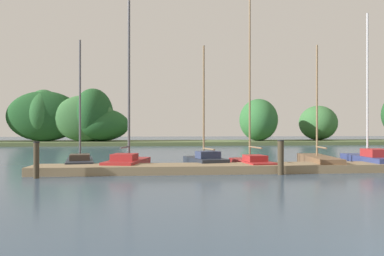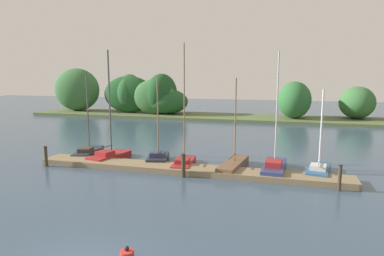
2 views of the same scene
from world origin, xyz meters
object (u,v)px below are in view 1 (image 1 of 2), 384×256
(mooring_piling_0, at_px, (36,160))
(sailboat_0, at_px, (80,161))
(sailboat_4, at_px, (318,161))
(sailboat_2, at_px, (205,160))
(mooring_piling_1, at_px, (281,157))
(sailboat_3, at_px, (251,161))
(sailboat_5, at_px, (369,159))
(sailboat_1, at_px, (128,160))

(mooring_piling_0, bearing_deg, sailboat_0, 76.78)
(sailboat_0, bearing_deg, sailboat_4, -105.18)
(sailboat_2, bearing_deg, mooring_piling_1, -150.62)
(sailboat_2, height_order, sailboat_3, sailboat_3)
(sailboat_4, relative_size, sailboat_5, 0.79)
(sailboat_4, height_order, sailboat_5, sailboat_5)
(sailboat_3, height_order, sailboat_5, sailboat_3)
(sailboat_4, xyz_separation_m, sailboat_5, (2.60, -0.07, 0.07))
(sailboat_4, bearing_deg, mooring_piling_0, 109.84)
(sailboat_2, bearing_deg, sailboat_4, -108.05)
(sailboat_1, height_order, sailboat_5, sailboat_1)
(sailboat_2, height_order, mooring_piling_0, sailboat_2)
(mooring_piling_1, bearing_deg, sailboat_5, 25.26)
(sailboat_1, height_order, sailboat_4, sailboat_1)
(sailboat_4, height_order, mooring_piling_1, sailboat_4)
(sailboat_4, bearing_deg, sailboat_5, -84.48)
(sailboat_0, bearing_deg, sailboat_2, -105.95)
(sailboat_5, bearing_deg, mooring_piling_0, 103.27)
(sailboat_0, relative_size, sailboat_5, 0.82)
(sailboat_1, xyz_separation_m, sailboat_5, (11.76, -0.09, -0.02))
(mooring_piling_1, bearing_deg, sailboat_3, 106.26)
(sailboat_2, bearing_deg, sailboat_5, -107.34)
(sailboat_0, distance_m, mooring_piling_1, 9.50)
(sailboat_3, relative_size, mooring_piling_1, 5.74)
(sailboat_1, xyz_separation_m, mooring_piling_0, (-3.25, -2.84, 0.29))
(sailboat_4, bearing_deg, sailboat_0, 92.45)
(sailboat_1, bearing_deg, sailboat_4, -77.55)
(sailboat_3, height_order, mooring_piling_0, sailboat_3)
(sailboat_2, distance_m, mooring_piling_1, 4.07)
(sailboat_0, relative_size, sailboat_4, 1.04)
(mooring_piling_1, bearing_deg, mooring_piling_0, -178.56)
(sailboat_2, height_order, sailboat_5, sailboat_5)
(mooring_piling_1, bearing_deg, sailboat_0, 158.36)
(sailboat_4, height_order, mooring_piling_0, sailboat_4)
(sailboat_1, relative_size, sailboat_3, 0.96)
(sailboat_2, distance_m, mooring_piling_0, 7.61)
(sailboat_3, bearing_deg, sailboat_5, -94.73)
(sailboat_5, distance_m, mooring_piling_0, 15.26)
(sailboat_1, relative_size, mooring_piling_1, 5.53)
(mooring_piling_0, relative_size, mooring_piling_1, 0.98)
(mooring_piling_1, bearing_deg, sailboat_1, 158.06)
(mooring_piling_0, bearing_deg, mooring_piling_1, 1.44)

